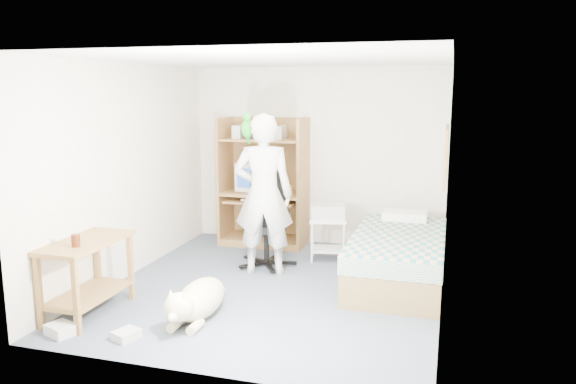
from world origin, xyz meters
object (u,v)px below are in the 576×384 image
(bed, at_px, (398,257))
(dog, at_px, (197,300))
(side_desk, at_px, (87,266))
(printer_cart, at_px, (328,232))
(office_chair, at_px, (267,233))
(computer_hutch, at_px, (264,187))
(person, at_px, (263,195))

(bed, height_order, dog, bed)
(side_desk, bearing_deg, printer_cart, 51.84)
(office_chair, relative_size, dog, 0.98)
(side_desk, bearing_deg, bed, 32.50)
(computer_hutch, xyz_separation_m, printer_cart, (1.04, -0.53, -0.45))
(dog, distance_m, printer_cart, 2.38)
(dog, relative_size, printer_cart, 2.13)
(dog, bearing_deg, printer_cart, 70.13)
(computer_hutch, distance_m, bed, 2.35)
(side_desk, distance_m, printer_cart, 3.07)
(computer_hutch, distance_m, dog, 2.84)
(computer_hutch, bearing_deg, side_desk, -106.14)
(bed, bearing_deg, dog, -137.00)
(dog, bearing_deg, bed, 42.91)
(side_desk, height_order, office_chair, office_chair)
(computer_hutch, relative_size, printer_cart, 3.24)
(dog, xyz_separation_m, printer_cart, (0.80, 2.24, 0.18))
(side_desk, relative_size, person, 0.52)
(office_chair, xyz_separation_m, dog, (-0.11, -1.83, -0.22))
(office_chair, bearing_deg, person, -90.36)
(side_desk, bearing_deg, office_chair, 59.14)
(computer_hutch, distance_m, person, 1.32)
(person, distance_m, dog, 1.71)
(computer_hutch, height_order, dog, computer_hutch)
(bed, distance_m, side_desk, 3.39)
(bed, bearing_deg, office_chair, 173.59)
(side_desk, relative_size, office_chair, 0.86)
(side_desk, bearing_deg, computer_hutch, 73.86)
(bed, bearing_deg, printer_cart, 148.04)
(bed, bearing_deg, person, -175.46)
(dog, bearing_deg, person, 83.56)
(bed, bearing_deg, computer_hutch, 150.71)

